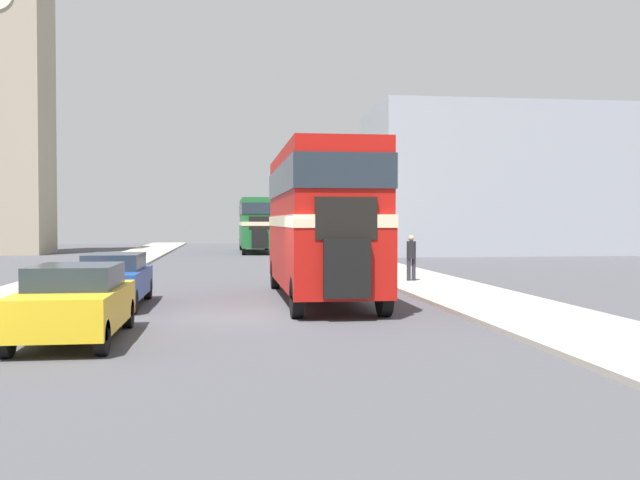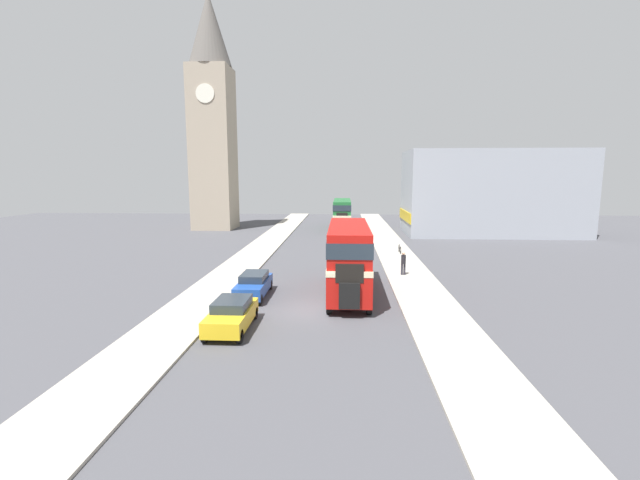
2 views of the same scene
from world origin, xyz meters
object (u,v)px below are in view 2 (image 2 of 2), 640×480
Objects in this scene: double_decker_bus at (349,254)px; car_parked_near at (232,314)px; pedestrian_walking at (403,262)px; bicycle_on_pavement at (400,249)px; car_parked_mid at (254,284)px; church_tower at (212,112)px; bus_distant at (342,212)px.

double_decker_bus reaches higher than car_parked_near.
pedestrian_walking reaches higher than car_parked_near.
double_decker_bus is 2.30× the size of car_parked_near.
car_parked_near is at bearing -130.97° from double_decker_bus.
double_decker_bus is 5.52× the size of bicycle_on_pavement.
double_decker_bus is at bearing 7.93° from car_parked_mid.
church_tower is (-12.59, 34.04, 15.38)m from car_parked_mid.
church_tower is at bearing 119.11° from double_decker_bus.
bicycle_on_pavement is (0.93, 9.21, -0.61)m from pedestrian_walking.
car_parked_mid is 2.54× the size of pedestrian_walking.
bus_distant is 6.21× the size of bicycle_on_pavement.
bus_distant reaches higher than car_parked_near.
pedestrian_walking is (4.17, 5.13, -1.52)m from double_decker_bus.
bus_distant is at bearing 1.91° from church_tower.
church_tower is at bearing 128.90° from pedestrian_walking.
car_parked_mid is 11.71m from pedestrian_walking.
bus_distant reaches higher than pedestrian_walking.
bus_distant is at bearing 106.13° from bicycle_on_pavement.
pedestrian_walking reaches higher than bicycle_on_pavement.
church_tower is at bearing 107.70° from car_parked_near.
car_parked_near is at bearing -97.39° from bus_distant.
car_parked_near is 23.65m from bicycle_on_pavement.
church_tower is at bearing 110.30° from car_parked_mid.
bus_distant is at bearing 90.90° from double_decker_bus.
pedestrian_walking is 0.05× the size of church_tower.
bicycle_on_pavement is (5.11, 14.34, -2.13)m from double_decker_bus.
pedestrian_walking is (10.08, 5.95, 0.33)m from car_parked_mid.
double_decker_bus is at bearing 49.03° from car_parked_near.
bicycle_on_pavement is at bearing 62.60° from car_parked_near.
pedestrian_walking is (9.95, 11.78, 0.32)m from car_parked_near.
church_tower is at bearing -178.09° from bus_distant.
church_tower reaches higher than car_parked_near.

